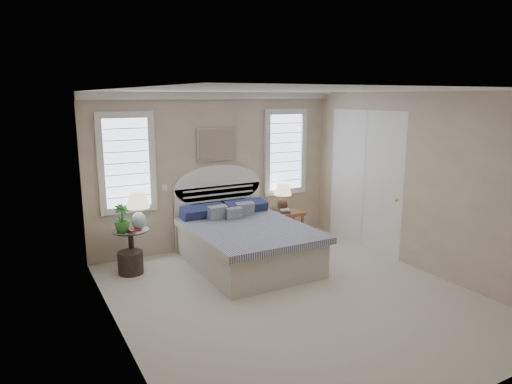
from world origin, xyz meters
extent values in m
cube|color=beige|center=(0.00, 0.00, 0.00)|extent=(4.50, 5.00, 0.01)
cube|color=white|center=(0.00, 0.00, 2.70)|extent=(4.50, 5.00, 0.01)
cube|color=tan|center=(0.00, 2.50, 1.35)|extent=(4.50, 0.02, 2.70)
cube|color=tan|center=(-2.25, 0.00, 1.35)|extent=(0.02, 5.00, 2.70)
cube|color=tan|center=(2.25, 0.00, 1.35)|extent=(0.02, 5.00, 2.70)
cube|color=silver|center=(0.00, 2.46, 2.64)|extent=(4.50, 0.08, 0.12)
cube|color=#B2B2B2|center=(1.20, 0.80, 2.68)|extent=(0.30, 0.20, 0.02)
cube|color=silver|center=(-0.95, 2.48, 1.15)|extent=(0.08, 0.01, 0.12)
cube|color=#C9DFFF|center=(-1.55, 2.48, 1.60)|extent=(0.90, 0.06, 1.60)
cube|color=#C9DFFF|center=(1.40, 2.48, 1.60)|extent=(0.90, 0.06, 1.60)
cube|color=silver|center=(0.00, 2.46, 1.82)|extent=(0.74, 0.04, 0.58)
cube|color=white|center=(2.23, 1.20, 1.20)|extent=(0.02, 1.80, 2.40)
cube|color=beige|center=(0.00, 1.33, 0.28)|extent=(1.60, 2.10, 0.55)
cube|color=navy|center=(0.00, 1.28, 0.59)|extent=(1.72, 2.15, 0.10)
cube|color=white|center=(0.00, 2.44, 0.55)|extent=(1.62, 0.08, 1.10)
cube|color=navy|center=(-0.40, 2.16, 0.73)|extent=(0.75, 0.31, 0.23)
cube|color=navy|center=(0.40, 2.16, 0.73)|extent=(0.75, 0.31, 0.23)
cube|color=navy|center=(-0.25, 1.93, 0.71)|extent=(0.33, 0.20, 0.34)
cube|color=navy|center=(0.25, 1.93, 0.71)|extent=(0.33, 0.20, 0.34)
cube|color=navy|center=(0.00, 1.83, 0.69)|extent=(0.28, 0.14, 0.29)
cylinder|color=black|center=(-1.65, 2.05, 0.01)|extent=(0.32, 0.32, 0.03)
cylinder|color=black|center=(-1.65, 2.05, 0.30)|extent=(0.08, 0.08, 0.60)
cylinder|color=silver|center=(-1.65, 2.05, 0.62)|extent=(0.56, 0.56, 0.02)
cube|color=#9E5C33|center=(1.30, 2.15, 0.50)|extent=(0.50, 0.40, 0.06)
cube|color=#9E5C33|center=(1.30, 2.15, 0.18)|extent=(0.44, 0.34, 0.03)
cube|color=#9E5C33|center=(1.10, 2.00, 0.23)|extent=(0.04, 0.04, 0.47)
cube|color=#9E5C33|center=(1.10, 2.30, 0.23)|extent=(0.04, 0.04, 0.47)
cube|color=#9E5C33|center=(1.50, 2.00, 0.23)|extent=(0.04, 0.04, 0.47)
cube|color=#9E5C33|center=(1.50, 2.30, 0.23)|extent=(0.04, 0.04, 0.47)
cylinder|color=black|center=(-1.71, 1.87, 0.17)|extent=(0.40, 0.40, 0.34)
cylinder|color=white|center=(-1.52, 2.03, 0.64)|extent=(0.14, 0.14, 0.03)
ellipsoid|color=white|center=(-1.52, 2.03, 0.76)|extent=(0.25, 0.25, 0.27)
cylinder|color=gold|center=(-1.52, 2.03, 0.93)|extent=(0.03, 0.03, 0.10)
cylinder|color=black|center=(1.23, 2.27, 0.54)|extent=(0.13, 0.13, 0.03)
ellipsoid|color=black|center=(1.23, 2.27, 0.65)|extent=(0.24, 0.24, 0.25)
cylinder|color=gold|center=(1.23, 2.27, 0.80)|extent=(0.03, 0.03, 0.09)
imported|color=#2E7533|center=(-1.78, 1.98, 0.84)|extent=(0.29, 0.29, 0.42)
cube|color=maroon|center=(-1.60, 1.96, 0.64)|extent=(0.19, 0.15, 0.02)
cube|color=maroon|center=(1.18, 2.09, 0.54)|extent=(0.21, 0.17, 0.02)
cube|color=navy|center=(1.18, 2.09, 0.57)|extent=(0.20, 0.16, 0.02)
cube|color=beige|center=(1.18, 2.09, 0.59)|extent=(0.19, 0.15, 0.02)
camera|label=1|loc=(-3.18, -4.75, 2.63)|focal=32.00mm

